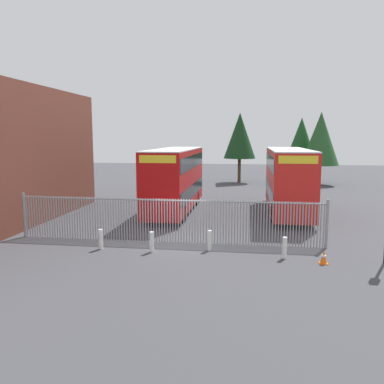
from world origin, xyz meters
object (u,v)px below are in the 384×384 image
object	(u,v)px
double_decker_bus_near_gate	(288,178)
double_decker_bus_behind_fence_left	(175,177)
bollard_near_right	(210,241)
bollard_far_right	(285,248)
bollard_center_front	(152,242)
bollard_near_left	(101,239)
traffic_cone_by_gate	(324,257)

from	to	relation	value
double_decker_bus_near_gate	double_decker_bus_behind_fence_left	xyz separation A→B (m)	(-7.75, -0.54, 0.00)
bollard_near_right	bollard_far_right	bearing A→B (deg)	-12.58
bollard_center_front	bollard_near_right	xyz separation A→B (m)	(2.59, 0.63, 0.00)
double_decker_bus_behind_fence_left	bollard_near_right	world-z (taller)	double_decker_bus_behind_fence_left
bollard_center_front	bollard_near_right	world-z (taller)	same
bollard_near_left	bollard_near_right	world-z (taller)	same
bollard_near_left	traffic_cone_by_gate	size ratio (longest dim) A/B	1.61
double_decker_bus_near_gate	bollard_center_front	distance (m)	12.78
double_decker_bus_near_gate	traffic_cone_by_gate	xyz separation A→B (m)	(0.50, -11.15, -2.13)
double_decker_bus_near_gate	bollard_near_left	world-z (taller)	double_decker_bus_near_gate
bollard_far_right	bollard_center_front	bearing A→B (deg)	178.92
double_decker_bus_behind_fence_left	bollard_near_left	xyz separation A→B (m)	(-1.73, -9.84, -1.95)
bollard_near_left	bollard_center_front	bearing A→B (deg)	-2.92
double_decker_bus_behind_fence_left	bollard_center_front	bearing A→B (deg)	-85.62
traffic_cone_by_gate	bollard_center_front	bearing A→B (deg)	175.17
double_decker_bus_near_gate	traffic_cone_by_gate	size ratio (longest dim) A/B	18.32
bollard_center_front	bollard_near_left	bearing A→B (deg)	177.08
bollard_far_right	bollard_near_right	bearing A→B (deg)	167.42
bollard_near_right	bollard_far_right	world-z (taller)	same
double_decker_bus_near_gate	bollard_near_right	xyz separation A→B (m)	(-4.40, -9.88, -1.95)
double_decker_bus_behind_fence_left	bollard_center_front	distance (m)	10.19
double_decker_bus_behind_fence_left	bollard_near_right	xyz separation A→B (m)	(3.36, -9.33, -1.95)
double_decker_bus_near_gate	double_decker_bus_behind_fence_left	distance (m)	7.77
bollard_near_left	bollard_far_right	world-z (taller)	same
bollard_near_left	double_decker_bus_behind_fence_left	bearing A→B (deg)	80.05
bollard_near_left	bollard_center_front	xyz separation A→B (m)	(2.49, -0.13, 0.00)
bollard_near_left	bollard_far_right	size ratio (longest dim) A/B	1.00
bollard_far_right	bollard_near_left	bearing A→B (deg)	178.38
bollard_far_right	double_decker_bus_near_gate	bearing A→B (deg)	84.33
double_decker_bus_near_gate	bollard_near_left	xyz separation A→B (m)	(-9.48, -10.39, -1.95)
bollard_near_left	bollard_near_right	xyz separation A→B (m)	(5.09, 0.51, 0.00)
bollard_far_right	double_decker_bus_behind_fence_left	bearing A→B (deg)	123.61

